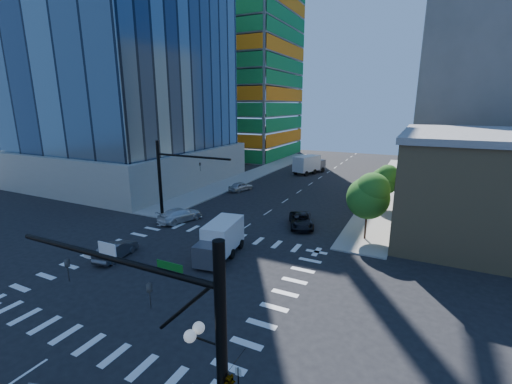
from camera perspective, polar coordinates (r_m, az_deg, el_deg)
The scene contains 18 objects.
ground at distance 29.15m, azimuth -13.06°, elevation -13.03°, with size 160.00×160.00×0.00m, color black.
road_markings at distance 29.15m, azimuth -13.07°, elevation -13.02°, with size 20.00×20.00×0.01m, color silver.
sidewalk_ne at distance 61.37m, azimuth 21.41°, elevation 0.93°, with size 5.00×60.00×0.15m, color gray.
sidewalk_nw at distance 67.89m, azimuth -0.04°, elevation 3.13°, with size 5.00×60.00×0.15m, color gray.
construction_building at distance 93.65m, azimuth -2.49°, elevation 21.26°, with size 25.16×34.50×70.60m.
commercial_building at distance 43.31m, azimuth 36.42°, elevation 0.97°, with size 20.50×22.50×10.60m.
bg_building_ne at distance 75.49m, azimuth 34.75°, elevation 12.42°, with size 24.00×30.00×28.00m, color #5D5954.
signal_mast_se at distance 13.22m, azimuth -9.35°, elevation -24.15°, with size 10.51×2.48×9.00m.
signal_mast_nw at distance 41.95m, azimuth -14.29°, elevation 3.25°, with size 10.20×0.40×9.00m.
tree_south at distance 35.01m, azimuth 18.38°, elevation -0.53°, with size 4.16×4.16×6.82m.
tree_north at distance 46.78m, azimuth 20.78°, elevation 1.99°, with size 3.54×3.52×5.78m.
no_parking_sign at distance 17.14m, azimuth -2.96°, elevation -29.28°, with size 0.30×0.06×2.20m.
car_nb_far at distance 38.49m, azimuth 7.53°, elevation -4.73°, with size 2.45×5.31×1.48m, color black.
car_sb_near at distance 40.90m, azimuth -12.55°, elevation -3.74°, with size 2.20×5.40×1.57m, color silver.
car_sb_mid at distance 54.18m, azimuth -2.56°, elevation 0.95°, with size 1.70×4.24×1.44m, color #B9BDC2.
car_sb_cross at distance 33.12m, azimuth -22.31°, elevation -8.96°, with size 1.55×4.44×1.46m, color #48494D.
box_truck_near at distance 30.64m, azimuth -6.16°, elevation -8.51°, with size 3.37×6.19×3.08m.
box_truck_far at distance 68.94m, azimuth 8.99°, elevation 4.40°, with size 4.96×7.40×3.58m.
Camera 1 is at (16.85, -19.80, 13.18)m, focal length 24.00 mm.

